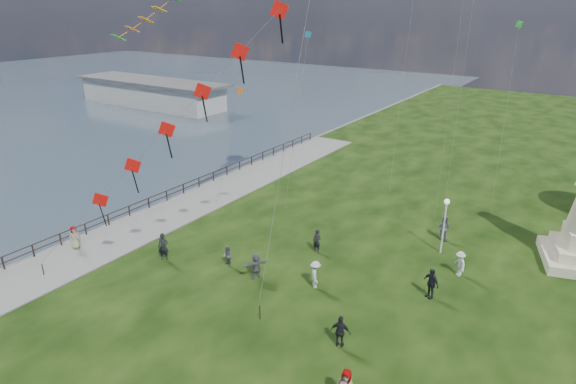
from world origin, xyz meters
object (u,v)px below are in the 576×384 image
Objects in this scene: person_3 at (340,332)px; person_9 at (431,283)px; person_6 at (317,241)px; person_11 at (256,266)px; pier_pavilion at (151,93)px; lamppost at (445,215)px; person_1 at (227,256)px; person_0 at (163,247)px; person_7 at (444,227)px; person_8 at (460,264)px; person_10 at (75,239)px; person_2 at (315,274)px.

person_9 is (2.32, 6.78, 0.07)m from person_3.
person_11 is (-1.41, -5.05, 0.02)m from person_6.
pier_pavilion reaches higher than person_3.
lamppost is at bearing 32.93° from person_6.
pier_pavilion reaches higher than person_1.
lamppost is at bearing 4.81° from person_0.
lamppost is at bearing 168.60° from person_11.
person_7 is (6.67, 6.74, 0.11)m from person_6.
lamppost reaches higher than person_6.
pier_pavilion is 18.12× the size of person_8.
person_6 is at bearing -160.36° from person_9.
person_8 is at bearing 124.60° from person_7.
person_9 is 1.09× the size of person_11.
person_3 is 1.04× the size of person_10.
person_0 is 1.15× the size of person_8.
person_7 is at bearing 165.74° from person_8.
person_1 is 0.85× the size of person_11.
person_2 reaches higher than person_1.
person_0 is at bearing -140.35° from person_6.
person_2 is 1.05× the size of person_8.
person_0 is at bearing -129.77° from person_1.
person_7 is 1.14× the size of person_10.
pier_pavilion is 57.05m from person_0.
person_1 is (4.12, 1.69, -0.22)m from person_0.
person_7 is 1.15× the size of person_8.
person_9 reaches higher than person_8.
person_0 is 6.65m from person_10.
lamppost reaches higher than person_1.
person_0 is at bearing -104.70° from person_8.
person_1 is at bearing -128.16° from person_6.
person_3 is at bearing -95.49° from lamppost.
person_3 is at bearing -73.59° from person_10.
pier_pavilion is at bearing -157.54° from person_8.
person_0 is at bearing -18.61° from person_3.
person_8 is (6.85, 6.20, -0.04)m from person_2.
lamppost is at bearing 176.14° from person_8.
lamppost is 8.79m from person_6.
person_7 is at bearing 10.62° from person_0.
person_8 is at bearing -84.65° from person_2.
person_6 is (-5.99, 7.88, -0.03)m from person_3.
pier_pavilion is 54.27m from person_10.
person_8 is (1.84, -2.32, -2.06)m from lamppost.
person_0 is 1.00× the size of person_7.
person_2 is 0.91× the size of person_7.
person_0 is 1.13× the size of person_6.
lamppost reaches higher than person_3.
person_3 is 9.89m from person_6.
person_1 is 14.78m from person_8.
person_11 is (2.45, -0.15, 0.13)m from person_1.
person_0 is (43.19, -37.26, -0.89)m from pier_pavilion.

